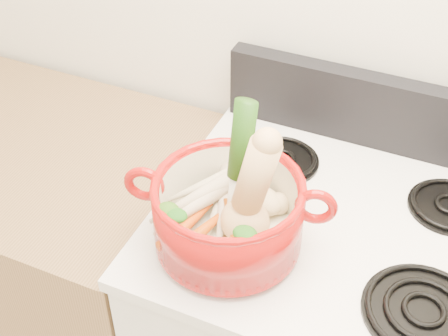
% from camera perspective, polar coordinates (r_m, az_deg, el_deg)
% --- Properties ---
extents(wall_back, '(3.50, 0.02, 2.60)m').
position_cam_1_polar(wall_back, '(1.42, 16.66, 14.50)').
color(wall_back, white).
rests_on(wall_back, floor).
extents(cooktop, '(0.78, 0.67, 0.03)m').
position_cam_1_polar(cooktop, '(1.34, 10.88, -5.60)').
color(cooktop, silver).
rests_on(cooktop, stove_body).
extents(control_backsplash, '(0.76, 0.05, 0.18)m').
position_cam_1_polar(control_backsplash, '(1.50, 14.44, 4.86)').
color(control_backsplash, black).
rests_on(control_backsplash, cooktop).
extents(burner_front_left, '(0.22, 0.22, 0.02)m').
position_cam_1_polar(burner_front_left, '(1.25, 0.60, -7.23)').
color(burner_front_left, black).
rests_on(burner_front_left, cooktop).
extents(burner_front_right, '(0.22, 0.22, 0.02)m').
position_cam_1_polar(burner_front_right, '(1.21, 17.80, -12.31)').
color(burner_front_right, black).
rests_on(burner_front_right, cooktop).
extents(burner_back_left, '(0.17, 0.17, 0.02)m').
position_cam_1_polar(burner_back_left, '(1.45, 5.31, 0.81)').
color(burner_back_left, black).
rests_on(burner_back_left, cooktop).
extents(dutch_oven, '(0.35, 0.35, 0.14)m').
position_cam_1_polar(dutch_oven, '(1.20, 0.39, -4.19)').
color(dutch_oven, '#9C0D0A').
rests_on(dutch_oven, burner_front_left).
extents(pot_handle_left, '(0.08, 0.04, 0.08)m').
position_cam_1_polar(pot_handle_left, '(1.20, -7.31, -1.45)').
color(pot_handle_left, '#9C0D0A').
rests_on(pot_handle_left, dutch_oven).
extents(pot_handle_right, '(0.08, 0.04, 0.08)m').
position_cam_1_polar(pot_handle_right, '(1.16, 8.41, -3.52)').
color(pot_handle_right, '#9C0D0A').
rests_on(pot_handle_right, dutch_oven).
extents(squash, '(0.17, 0.13, 0.26)m').
position_cam_1_polar(squash, '(1.13, 2.03, -2.03)').
color(squash, tan).
rests_on(squash, dutch_oven).
extents(leek, '(0.05, 0.10, 0.29)m').
position_cam_1_polar(leek, '(1.14, 1.35, 0.01)').
color(leek, silver).
rests_on(leek, dutch_oven).
extents(ginger, '(0.11, 0.09, 0.05)m').
position_cam_1_polar(ginger, '(1.25, 3.46, -3.02)').
color(ginger, '#D6BA84').
rests_on(ginger, dutch_oven).
extents(parsnip_0, '(0.06, 0.21, 0.06)m').
position_cam_1_polar(parsnip_0, '(1.25, -0.29, -2.98)').
color(parsnip_0, '#F0E6C3').
rests_on(parsnip_0, dutch_oven).
extents(parsnip_1, '(0.11, 0.18, 0.05)m').
position_cam_1_polar(parsnip_1, '(1.25, -2.35, -3.00)').
color(parsnip_1, beige).
rests_on(parsnip_1, dutch_oven).
extents(parsnip_2, '(0.10, 0.21, 0.06)m').
position_cam_1_polar(parsnip_2, '(1.23, 0.05, -3.11)').
color(parsnip_2, beige).
rests_on(parsnip_2, dutch_oven).
extents(parsnip_3, '(0.12, 0.18, 0.05)m').
position_cam_1_polar(parsnip_3, '(1.21, -3.10, -3.64)').
color(parsnip_3, beige).
rests_on(parsnip_3, dutch_oven).
extents(parsnip_4, '(0.18, 0.19, 0.06)m').
position_cam_1_polar(parsnip_4, '(1.26, -0.73, -1.02)').
color(parsnip_4, beige).
rests_on(parsnip_4, dutch_oven).
extents(parsnip_5, '(0.18, 0.23, 0.07)m').
position_cam_1_polar(parsnip_5, '(1.23, -1.81, -2.21)').
color(parsnip_5, beige).
rests_on(parsnip_5, dutch_oven).
extents(carrot_0, '(0.08, 0.16, 0.04)m').
position_cam_1_polar(carrot_0, '(1.20, -1.55, -5.52)').
color(carrot_0, '#C95D0A').
rests_on(carrot_0, dutch_oven).
extents(carrot_1, '(0.07, 0.15, 0.04)m').
position_cam_1_polar(carrot_1, '(1.21, -3.36, -5.33)').
color(carrot_1, '#CD450A').
rests_on(carrot_1, dutch_oven).
extents(carrot_2, '(0.13, 0.17, 0.05)m').
position_cam_1_polar(carrot_2, '(1.17, 1.04, -6.14)').
color(carrot_2, '#BB4C09').
rests_on(carrot_2, dutch_oven).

